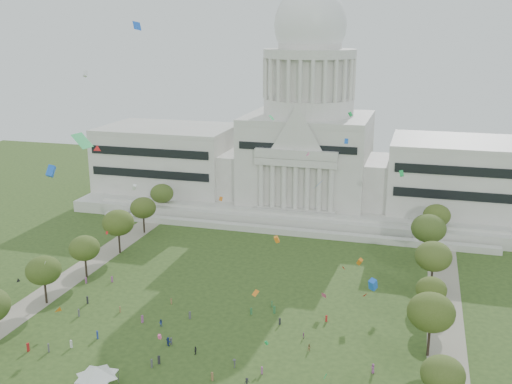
{
  "coord_description": "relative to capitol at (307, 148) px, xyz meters",
  "views": [
    {
      "loc": [
        40.02,
        -96.76,
        64.52
      ],
      "look_at": [
        0.0,
        45.0,
        24.0
      ],
      "focal_mm": 42.0,
      "sensor_mm": 36.0,
      "label": 1
    }
  ],
  "objects": [
    {
      "name": "person_8",
      "position": [
        -13.4,
        -99.54,
        -21.46
      ],
      "size": [
        0.89,
        0.64,
        1.67
      ],
      "primitive_type": "imported",
      "rotation": [
        0.0,
        0.0,
        3.33
      ],
      "color": "navy",
      "rests_on": "ground"
    },
    {
      "name": "row_tree_r_3",
      "position": [
        44.4,
        -79.1,
        -15.21
      ],
      "size": [
        7.01,
        7.01,
        9.98
      ],
      "color": "black",
      "rests_on": "ground"
    },
    {
      "name": "person_9",
      "position": [
        11.78,
        -116.55,
        -21.44
      ],
      "size": [
        1.17,
        1.19,
        1.7
      ],
      "primitive_type": "imported",
      "rotation": [
        0.0,
        0.0,
        0.81
      ],
      "color": "#26262B",
      "rests_on": "ground"
    },
    {
      "name": "path_left",
      "position": [
        -48.0,
        -83.59,
        -22.28
      ],
      "size": [
        8.0,
        160.0,
        0.04
      ],
      "primitive_type": "cube",
      "color": "gray",
      "rests_on": "ground"
    },
    {
      "name": "person_10",
      "position": [
        18.4,
        -96.16,
        -21.62
      ],
      "size": [
        0.6,
        0.87,
        1.35
      ],
      "primitive_type": "imported",
      "rotation": [
        0.0,
        0.0,
        1.8
      ],
      "color": "#994C8C",
      "rests_on": "ground"
    },
    {
      "name": "row_tree_r_1",
      "position": [
        46.22,
        -115.34,
        -14.64
      ],
      "size": [
        7.58,
        7.58,
        10.78
      ],
      "color": "black",
      "rests_on": "ground"
    },
    {
      "name": "kite_swarm",
      "position": [
        5.97,
        -104.3,
        6.14
      ],
      "size": [
        80.25,
        107.3,
        62.97
      ],
      "color": "green",
      "rests_on": "ground"
    },
    {
      "name": "row_tree_l_5",
      "position": [
        -45.22,
        -42.58,
        -13.88
      ],
      "size": [
        8.33,
        8.33,
        11.85
      ],
      "color": "black",
      "rests_on": "ground"
    },
    {
      "name": "path_right",
      "position": [
        48.0,
        -83.59,
        -22.28
      ],
      "size": [
        8.0,
        160.0,
        0.04
      ],
      "primitive_type": "cube",
      "color": "gray",
      "rests_on": "ground"
    },
    {
      "name": "person_0",
      "position": [
        33.99,
        -105.7,
        -21.31
      ],
      "size": [
        1.01,
        1.15,
        1.97
      ],
      "primitive_type": "imported",
      "rotation": [
        0.0,
        0.0,
        5.2
      ],
      "color": "#994C8C",
      "rests_on": "ground"
    },
    {
      "name": "capitol",
      "position": [
        0.0,
        0.0,
        0.0
      ],
      "size": [
        160.0,
        64.5,
        91.3
      ],
      "color": "beige",
      "rests_on": "ground"
    },
    {
      "name": "row_tree_l_6",
      "position": [
        -46.87,
        -24.45,
        -14.02
      ],
      "size": [
        8.19,
        8.19,
        11.64
      ],
      "color": "black",
      "rests_on": "ground"
    },
    {
      "name": "person_2",
      "position": [
        20.6,
        -101.01,
        -21.52
      ],
      "size": [
        0.88,
        0.76,
        1.55
      ],
      "primitive_type": "imported",
      "rotation": [
        0.0,
        0.0,
        0.48
      ],
      "color": "olive",
      "rests_on": "ground"
    },
    {
      "name": "row_tree_r_4",
      "position": [
        44.76,
        -63.55,
        -13.01
      ],
      "size": [
        9.19,
        9.19,
        13.06
      ],
      "color": "black",
      "rests_on": "ground"
    },
    {
      "name": "row_tree_l_4",
      "position": [
        -44.08,
        -61.17,
        -12.9
      ],
      "size": [
        9.29,
        9.29,
        13.21
      ],
      "color": "black",
      "rests_on": "ground"
    },
    {
      "name": "person_5",
      "position": [
        -8.34,
        -106.94,
        -21.33
      ],
      "size": [
        1.9,
        1.56,
        1.94
      ],
      "primitive_type": "imported",
      "rotation": [
        0.0,
        0.0,
        2.58
      ],
      "color": "navy",
      "rests_on": "ground"
    },
    {
      "name": "distant_crowd",
      "position": [
        -14.55,
        -100.84,
        -21.44
      ],
      "size": [
        64.32,
        36.56,
        1.88
      ],
      "color": "#B21E1E",
      "rests_on": "ground"
    },
    {
      "name": "row_tree_l_3",
      "position": [
        -44.09,
        -79.67,
        -14.09
      ],
      "size": [
        8.12,
        8.12,
        11.55
      ],
      "color": "black",
      "rests_on": "ground"
    },
    {
      "name": "row_tree_r_5",
      "position": [
        43.49,
        -43.4,
        -12.37
      ],
      "size": [
        9.82,
        9.82,
        13.96
      ],
      "color": "black",
      "rests_on": "ground"
    },
    {
      "name": "row_tree_r_6",
      "position": [
        45.96,
        -25.46,
        -13.79
      ],
      "size": [
        8.42,
        8.42,
        11.97
      ],
      "color": "black",
      "rests_on": "ground"
    },
    {
      "name": "row_tree_l_2",
      "position": [
        -45.04,
        -96.29,
        -13.79
      ],
      "size": [
        8.42,
        8.42,
        11.97
      ],
      "color": "black",
      "rests_on": "ground"
    },
    {
      "name": "person_4",
      "position": [
        -1.54,
        -108.64,
        -21.39
      ],
      "size": [
        0.62,
        1.09,
        1.82
      ],
      "primitive_type": "imported",
      "rotation": [
        0.0,
        0.0,
        4.75
      ],
      "color": "#26262B",
      "rests_on": "ground"
    },
    {
      "name": "row_tree_r_2",
      "position": [
        44.17,
        -96.15,
        -12.64
      ],
      "size": [
        9.55,
        9.55,
        13.58
      ],
      "color": "black",
      "rests_on": "ground"
    },
    {
      "name": "person_3",
      "position": [
        7.59,
        -111.15,
        -21.36
      ],
      "size": [
        1.08,
        1.36,
        1.87
      ],
      "primitive_type": "imported",
      "rotation": [
        0.0,
        0.0,
        5.16
      ],
      "color": "#4C4C51",
      "rests_on": "ground"
    },
    {
      "name": "event_tent",
      "position": [
        -14.58,
        -124.87,
        -18.67
      ],
      "size": [
        8.88,
        8.88,
        4.68
      ],
      "color": "#4C4C4C",
      "rests_on": "ground"
    },
    {
      "name": "ground",
      "position": [
        0.0,
        -113.59,
        -22.3
      ],
      "size": [
        400.0,
        400.0,
        0.0
      ],
      "primitive_type": "plane",
      "color": "#2E441B",
      "rests_on": "ground"
    }
  ]
}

